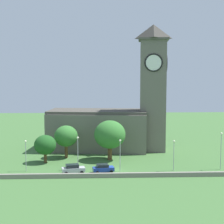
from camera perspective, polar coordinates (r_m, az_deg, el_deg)
ground_plane at (r=89.73m, az=-0.21°, el=-6.85°), size 200.00×200.00×0.00m
church at (r=94.52m, az=0.41°, el=-0.79°), size 32.19×15.22×32.81m
quay_barrier at (r=70.45m, az=0.41°, el=-10.07°), size 46.44×0.70×0.88m
car_silver at (r=73.40m, az=-6.25°, el=-9.02°), size 4.89×2.90×1.91m
car_blue at (r=73.79m, az=-1.43°, el=-8.98°), size 4.55×2.83×1.73m
streetlamp_west_end at (r=76.01m, az=-13.65°, el=-5.99°), size 0.44×0.44×6.49m
streetlamp_west_mid at (r=75.07m, az=-5.50°, el=-5.73°), size 0.44×0.44×7.09m
streetlamp_central at (r=73.77m, az=1.31°, el=-6.10°), size 0.44×0.44×6.68m
streetlamp_east_mid at (r=75.38m, az=9.87°, el=-6.04°), size 0.44×0.44×6.41m
streetlamp_east_end at (r=78.55m, az=17.06°, el=-5.11°), size 0.44×0.44×7.88m
tree_riverside_west at (r=82.41m, az=-10.65°, el=-5.20°), size 4.97×4.97×6.36m
tree_riverside_east at (r=86.39m, az=-7.37°, el=-3.86°), size 5.63×5.63×7.82m
tree_by_tower at (r=83.26m, az=-0.35°, el=-3.64°), size 7.33×7.33×9.35m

